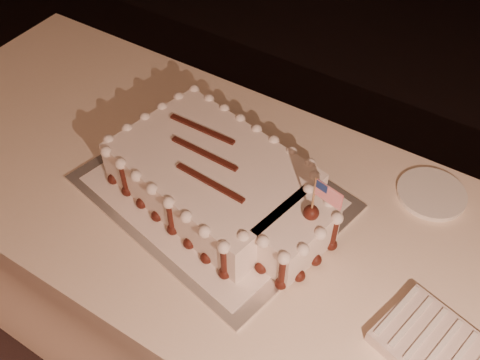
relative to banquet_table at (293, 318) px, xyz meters
The scene contains 7 objects.
room_shell 1.19m from the banquet_table, 90.00° to the right, with size 6.10×8.10×2.90m.
banquet_table is the anchor object (origin of this frame).
cake_board 0.46m from the banquet_table, behind, with size 0.60×0.45×0.01m, color silver.
doily 0.46m from the banquet_table, behind, with size 0.54×0.41×0.00m, color white.
sheet_cake 0.49m from the banquet_table, behind, with size 0.59×0.41×0.23m.
napkin_stack 0.53m from the banquet_table, 17.28° to the right, with size 0.26×0.22×0.04m.
side_plate 0.52m from the banquet_table, 54.89° to the left, with size 0.17×0.17×0.01m, color white.
Camera 1 is at (0.26, -0.09, 1.75)m, focal length 40.00 mm.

